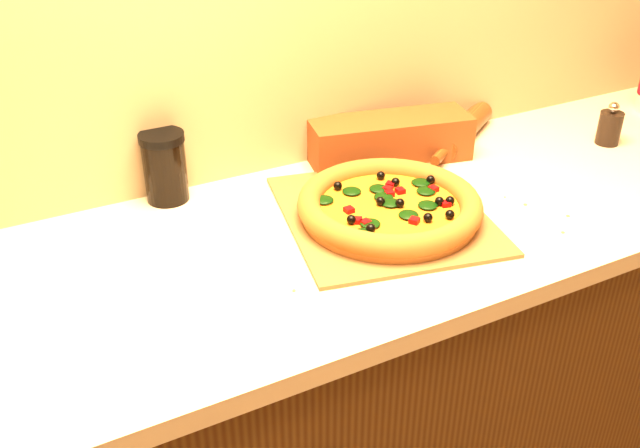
{
  "coord_description": "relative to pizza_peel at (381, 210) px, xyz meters",
  "views": [
    {
      "loc": [
        -0.51,
        0.35,
        1.63
      ],
      "look_at": [
        0.03,
        1.38,
        0.96
      ],
      "focal_mm": 40.0,
      "sensor_mm": 36.0,
      "label": 1
    }
  ],
  "objects": [
    {
      "name": "pizza",
      "position": [
        -0.0,
        -0.04,
        0.03
      ],
      "size": [
        0.38,
        0.38,
        0.05
      ],
      "color": "#B46B2D",
      "rests_on": "pizza_peel"
    },
    {
      "name": "dark_jar",
      "position": [
        -0.38,
        0.27,
        0.07
      ],
      "size": [
        0.1,
        0.1,
        0.15
      ],
      "color": "black",
      "rests_on": "countertop"
    },
    {
      "name": "pepper_grinder",
      "position": [
        0.7,
        0.04,
        0.04
      ],
      "size": [
        0.06,
        0.06,
        0.11
      ],
      "color": "black",
      "rests_on": "countertop"
    },
    {
      "name": "rolling_pin",
      "position": [
        0.39,
        0.22,
        0.02
      ],
      "size": [
        0.37,
        0.26,
        0.06
      ],
      "rotation": [
        0.0,
        0.0,
        0.59
      ],
      "color": "#53230E",
      "rests_on": "countertop"
    },
    {
      "name": "pizza_peel",
      "position": [
        0.0,
        0.0,
        0.0
      ],
      "size": [
        0.49,
        0.64,
        0.01
      ],
      "rotation": [
        0.0,
        0.0,
        -0.21
      ],
      "color": "brown",
      "rests_on": "countertop"
    },
    {
      "name": "bread_bag",
      "position": [
        0.16,
        0.21,
        0.05
      ],
      "size": [
        0.4,
        0.2,
        0.11
      ],
      "primitive_type": "cube",
      "rotation": [
        0.0,
        0.0,
        -0.22
      ],
      "color": "maroon",
      "rests_on": "countertop"
    },
    {
      "name": "countertop",
      "position": [
        -0.22,
        -0.03,
        -0.02
      ],
      "size": [
        2.84,
        0.68,
        0.04
      ],
      "primitive_type": "cube",
      "color": "beige",
      "rests_on": "cabinet"
    },
    {
      "name": "cabinet",
      "position": [
        -0.22,
        -0.03,
        -0.47
      ],
      "size": [
        2.8,
        0.65,
        0.86
      ],
      "primitive_type": "cube",
      "color": "#40230D",
      "rests_on": "ground"
    }
  ]
}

